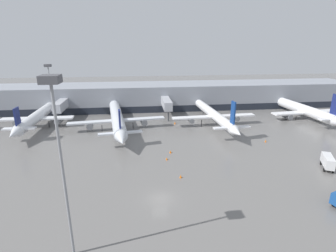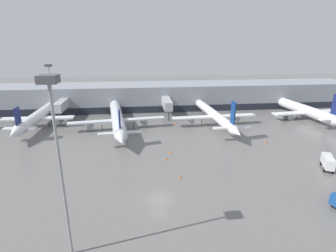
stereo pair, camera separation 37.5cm
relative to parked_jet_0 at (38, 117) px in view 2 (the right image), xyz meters
name	(u,v)px [view 2 (the right image)]	position (x,y,z in m)	size (l,w,h in m)	color
ground_plane	(159,199)	(32.53, -41.58, -3.14)	(320.00, 320.00, 0.00)	slate
terminal_building	(146,96)	(32.47, 20.32, 1.35)	(160.00, 27.47, 9.00)	gray
parked_jet_0	(38,117)	(0.00, 0.00, 0.00)	(20.40, 35.82, 8.85)	silver
parked_jet_1	(214,115)	(52.07, -4.35, 0.06)	(25.45, 37.29, 10.19)	white
parked_jet_2	(117,118)	(23.46, -4.85, 0.09)	(27.34, 40.68, 9.19)	silver
parked_jet_3	(307,111)	(84.05, -0.67, -0.50)	(23.25, 34.24, 10.07)	white
service_truck_0	(328,161)	(66.46, -34.70, -1.54)	(3.73, 5.35, 2.65)	silver
traffic_cone_0	(175,123)	(40.61, -1.74, -2.75)	(0.49, 0.49, 0.79)	orange
traffic_cone_1	(166,159)	(35.23, -27.09, -2.84)	(0.44, 0.44, 0.61)	orange
traffic_cone_2	(266,141)	(61.12, -19.58, -2.82)	(0.41, 0.41, 0.65)	orange
traffic_cone_3	(180,176)	(36.93, -35.09, -2.83)	(0.43, 0.43, 0.63)	orange
traffic_cone_4	(170,152)	(36.48, -23.53, -2.83)	(0.51, 0.51, 0.64)	orange
apron_light_mast_1	(54,123)	(21.36, -51.69, 13.16)	(1.80, 1.80, 21.05)	gray
apron_light_mast_3	(50,76)	(2.43, 7.95, 10.80)	(1.80, 1.80, 17.57)	gray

